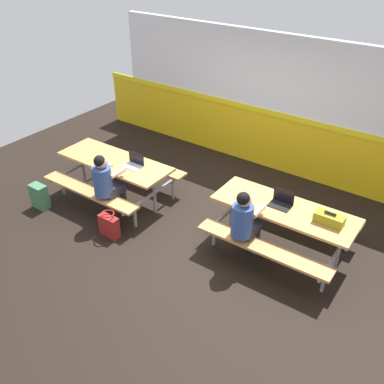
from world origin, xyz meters
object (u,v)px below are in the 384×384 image
object	(u,v)px
picnic_table_left	(115,168)
backpack_dark	(40,196)
laptop_silver	(134,164)
laptop_dark	(281,202)
student_nearer	(106,181)
picnic_table_right	(283,217)
toolbox_grey	(329,219)
student_further	(245,220)
tote_bag_bright	(109,226)

from	to	relation	value
picnic_table_left	backpack_dark	size ratio (longest dim) A/B	4.75
laptop_silver	laptop_dark	bearing A→B (deg)	8.38
student_nearer	laptop_silver	distance (m)	0.60
picnic_table_right	toolbox_grey	world-z (taller)	toolbox_grey
picnic_table_right	student_nearer	bearing A→B (deg)	-160.69
picnic_table_right	student_further	xyz separation A→B (m)	(-0.34, -0.56, 0.13)
picnic_table_right	tote_bag_bright	world-z (taller)	picnic_table_right
student_nearer	student_further	size ratio (longest dim) A/B	1.00
laptop_silver	tote_bag_bright	bearing A→B (deg)	-73.57
picnic_table_left	toolbox_grey	xyz separation A→B (m)	(3.65, 0.38, 0.23)
laptop_dark	tote_bag_bright	bearing A→B (deg)	-149.49
student_nearer	laptop_silver	xyz separation A→B (m)	(0.06, 0.59, 0.08)
laptop_silver	laptop_dark	size ratio (longest dim) A/B	1.00
picnic_table_right	laptop_silver	distance (m)	2.62
picnic_table_right	laptop_dark	bearing A→B (deg)	154.91
laptop_silver	toolbox_grey	world-z (taller)	laptop_silver
tote_bag_bright	picnic_table_right	bearing A→B (deg)	28.97
picnic_table_left	backpack_dark	distance (m)	1.37
student_further	tote_bag_bright	bearing A→B (deg)	-159.97
toolbox_grey	laptop_dark	bearing A→B (deg)	177.72
picnic_table_right	laptop_dark	xyz separation A→B (m)	(-0.08, 0.04, 0.21)
student_nearer	laptop_silver	world-z (taller)	student_nearer
picnic_table_left	student_nearer	world-z (taller)	student_nearer
picnic_table_right	student_further	bearing A→B (deg)	-121.14
backpack_dark	toolbox_grey	bearing A→B (deg)	17.37
picnic_table_left	laptop_silver	distance (m)	0.47
toolbox_grey	tote_bag_bright	bearing A→B (deg)	-156.45
laptop_dark	backpack_dark	distance (m)	4.08
laptop_dark	backpack_dark	xyz separation A→B (m)	(-3.77, -1.43, -0.57)
laptop_dark	toolbox_grey	bearing A→B (deg)	-2.28
picnic_table_right	picnic_table_left	bearing A→B (deg)	-172.86
laptop_dark	toolbox_grey	size ratio (longest dim) A/B	0.81
toolbox_grey	picnic_table_right	bearing A→B (deg)	-179.31
toolbox_grey	backpack_dark	size ratio (longest dim) A/B	0.91
picnic_table_left	tote_bag_bright	xyz separation A→B (m)	(0.69, -0.90, -0.39)
laptop_silver	backpack_dark	distance (m)	1.74
laptop_silver	tote_bag_bright	xyz separation A→B (m)	(0.28, -0.95, -0.59)
student_nearer	laptop_dark	distance (m)	2.75
student_nearer	backpack_dark	xyz separation A→B (m)	(-1.20, -0.47, -0.49)
student_nearer	laptop_silver	bearing A→B (deg)	84.35
student_nearer	tote_bag_bright	size ratio (longest dim) A/B	2.81
student_further	toolbox_grey	world-z (taller)	student_further
backpack_dark	laptop_silver	bearing A→B (deg)	40.20
picnic_table_right	backpack_dark	xyz separation A→B (m)	(-3.85, -1.40, -0.36)
picnic_table_left	backpack_dark	xyz separation A→B (m)	(-0.85, -1.02, -0.36)
student_further	tote_bag_bright	distance (m)	2.16
laptop_silver	backpack_dark	bearing A→B (deg)	-139.80
student_further	laptop_dark	world-z (taller)	student_further
tote_bag_bright	laptop_dark	bearing A→B (deg)	30.51
picnic_table_left	student_nearer	distance (m)	0.67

